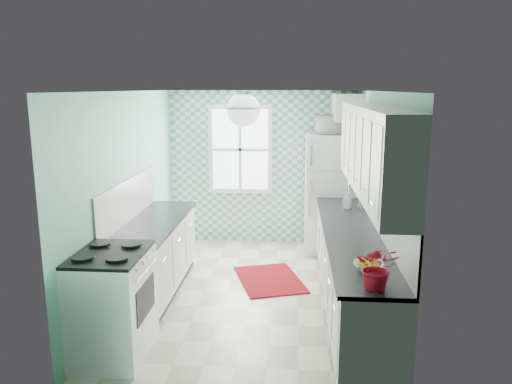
# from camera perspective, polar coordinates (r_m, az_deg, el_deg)

# --- Properties ---
(floor) EXTENTS (3.00, 4.40, 0.02)m
(floor) POSITION_cam_1_polar(r_m,az_deg,el_deg) (6.43, -0.62, -11.51)
(floor) COLOR beige
(floor) RESTS_ON ground
(ceiling) EXTENTS (3.00, 4.40, 0.02)m
(ceiling) POSITION_cam_1_polar(r_m,az_deg,el_deg) (5.91, -0.68, 11.55)
(ceiling) COLOR white
(ceiling) RESTS_ON wall_back
(wall_back) EXTENTS (3.00, 0.02, 2.50)m
(wall_back) POSITION_cam_1_polar(r_m,az_deg,el_deg) (8.21, 0.67, 2.80)
(wall_back) COLOR #74BAA1
(wall_back) RESTS_ON floor
(wall_front) EXTENTS (3.00, 0.02, 2.50)m
(wall_front) POSITION_cam_1_polar(r_m,az_deg,el_deg) (3.93, -3.42, -7.35)
(wall_front) COLOR #74BAA1
(wall_front) RESTS_ON floor
(wall_left) EXTENTS (0.02, 4.40, 2.50)m
(wall_left) POSITION_cam_1_polar(r_m,az_deg,el_deg) (6.35, -14.35, -0.25)
(wall_left) COLOR #74BAA1
(wall_left) RESTS_ON floor
(wall_right) EXTENTS (0.02, 4.40, 2.50)m
(wall_right) POSITION_cam_1_polar(r_m,az_deg,el_deg) (6.11, 13.61, -0.69)
(wall_right) COLOR #74BAA1
(wall_right) RESTS_ON floor
(accent_wall) EXTENTS (3.00, 0.01, 2.50)m
(accent_wall) POSITION_cam_1_polar(r_m,az_deg,el_deg) (8.19, 0.66, 2.78)
(accent_wall) COLOR #50A794
(accent_wall) RESTS_ON wall_back
(window) EXTENTS (1.04, 0.05, 1.44)m
(window) POSITION_cam_1_polar(r_m,az_deg,el_deg) (8.15, -1.81, 4.86)
(window) COLOR white
(window) RESTS_ON wall_back
(backsplash_right) EXTENTS (0.02, 3.60, 0.51)m
(backsplash_right) POSITION_cam_1_polar(r_m,az_deg,el_deg) (5.73, 14.00, -2.09)
(backsplash_right) COLOR white
(backsplash_right) RESTS_ON wall_right
(backsplash_left) EXTENTS (0.02, 2.15, 0.51)m
(backsplash_left) POSITION_cam_1_polar(r_m,az_deg,el_deg) (6.29, -14.35, -0.88)
(backsplash_left) COLOR white
(backsplash_left) RESTS_ON wall_left
(upper_cabinets_right) EXTENTS (0.33, 3.20, 0.90)m
(upper_cabinets_right) POSITION_cam_1_polar(r_m,az_deg,el_deg) (5.39, 13.12, 4.71)
(upper_cabinets_right) COLOR white
(upper_cabinets_right) RESTS_ON wall_right
(upper_cabinet_fridge) EXTENTS (0.40, 0.74, 0.40)m
(upper_cabinet_fridge) POSITION_cam_1_polar(r_m,az_deg,el_deg) (7.76, 10.26, 9.52)
(upper_cabinet_fridge) COLOR white
(upper_cabinet_fridge) RESTS_ON wall_right
(ceiling_light) EXTENTS (0.34, 0.34, 0.35)m
(ceiling_light) POSITION_cam_1_polar(r_m,az_deg,el_deg) (5.11, -1.45, 9.41)
(ceiling_light) COLOR silver
(ceiling_light) RESTS_ON ceiling
(base_cabinets_right) EXTENTS (0.60, 3.60, 0.90)m
(base_cabinets_right) POSITION_cam_1_polar(r_m,az_deg,el_deg) (5.91, 10.85, -9.09)
(base_cabinets_right) COLOR white
(base_cabinets_right) RESTS_ON floor
(countertop_right) EXTENTS (0.63, 3.60, 0.04)m
(countertop_right) POSITION_cam_1_polar(r_m,az_deg,el_deg) (5.76, 10.88, -4.71)
(countertop_right) COLOR black
(countertop_right) RESTS_ON base_cabinets_right
(base_cabinets_left) EXTENTS (0.60, 2.15, 0.90)m
(base_cabinets_left) POSITION_cam_1_polar(r_m,az_deg,el_deg) (6.41, -11.54, -7.45)
(base_cabinets_left) COLOR white
(base_cabinets_left) RESTS_ON floor
(countertop_left) EXTENTS (0.63, 2.15, 0.04)m
(countertop_left) POSITION_cam_1_polar(r_m,az_deg,el_deg) (6.26, -11.58, -3.39)
(countertop_left) COLOR black
(countertop_left) RESTS_ON base_cabinets_left
(fridge) EXTENTS (0.80, 0.80, 1.85)m
(fridge) POSITION_cam_1_polar(r_m,az_deg,el_deg) (7.87, 8.56, -0.14)
(fridge) COLOR white
(fridge) RESTS_ON floor
(stove) EXTENTS (0.68, 0.85, 1.02)m
(stove) POSITION_cam_1_polar(r_m,az_deg,el_deg) (5.06, -16.21, -12.04)
(stove) COLOR silver
(stove) RESTS_ON floor
(sink) EXTENTS (0.57, 0.47, 0.53)m
(sink) POSITION_cam_1_polar(r_m,az_deg,el_deg) (6.83, 10.00, -1.99)
(sink) COLOR silver
(sink) RESTS_ON countertop_right
(rug) EXTENTS (1.08, 1.30, 0.02)m
(rug) POSITION_cam_1_polar(r_m,az_deg,el_deg) (6.81, 1.57, -9.98)
(rug) COLOR #610E10
(rug) RESTS_ON floor
(dish_towel) EXTENTS (0.03, 0.21, 0.32)m
(dish_towel) POSITION_cam_1_polar(r_m,az_deg,el_deg) (7.01, 7.22, -5.35)
(dish_towel) COLOR #5CA08D
(dish_towel) RESTS_ON base_cabinets_right
(fruit_bowl) EXTENTS (0.29, 0.29, 0.07)m
(fruit_bowl) POSITION_cam_1_polar(r_m,az_deg,el_deg) (4.63, 12.75, -8.25)
(fruit_bowl) COLOR silver
(fruit_bowl) RESTS_ON countertop_right
(potted_plant) EXTENTS (0.38, 0.35, 0.38)m
(potted_plant) POSITION_cam_1_polar(r_m,az_deg,el_deg) (4.15, 13.75, -8.37)
(potted_plant) COLOR #9E080F
(potted_plant) RESTS_ON countertop_right
(soap_bottle) EXTENTS (0.13, 0.13, 0.22)m
(soap_bottle) POSITION_cam_1_polar(r_m,az_deg,el_deg) (6.84, 10.39, -0.93)
(soap_bottle) COLOR #7FA2AD
(soap_bottle) RESTS_ON countertop_right
(microwave) EXTENTS (0.52, 0.36, 0.28)m
(microwave) POSITION_cam_1_polar(r_m,az_deg,el_deg) (7.72, 8.81, 7.62)
(microwave) COLOR white
(microwave) RESTS_ON fridge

